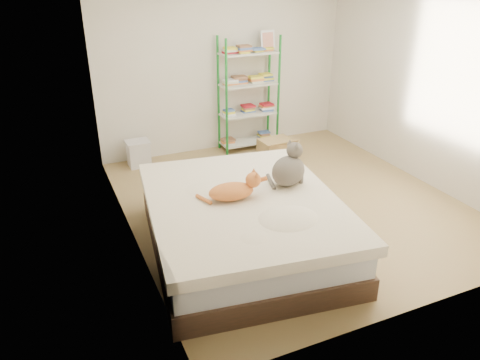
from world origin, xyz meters
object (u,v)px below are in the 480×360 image
cardboard_box (276,150)px  white_bin (139,153)px  bed (243,224)px  shelf_unit (249,92)px  orange_cat (231,189)px  grey_cat (289,165)px

cardboard_box → white_bin: 1.97m
bed → white_bin: bed is taller
bed → shelf_unit: 2.91m
bed → shelf_unit: (1.25, 2.56, 0.60)m
orange_cat → white_bin: bearing=105.4°
bed → cardboard_box: size_ratio=5.12×
orange_cat → bed: bearing=-8.7°
bed → cardboard_box: 2.36m
orange_cat → grey_cat: bearing=12.1°
bed → orange_cat: (-0.11, 0.03, 0.39)m
grey_cat → shelf_unit: 2.58m
shelf_unit → grey_cat: bearing=-105.9°
bed → shelf_unit: bearing=71.9°
bed → shelf_unit: shelf_unit is taller
grey_cat → orange_cat: bearing=78.8°
grey_cat → white_bin: bearing=6.4°
bed → orange_cat: orange_cat is taller
orange_cat → cardboard_box: orange_cat is taller
orange_cat → shelf_unit: size_ratio=0.30×
white_bin → grey_cat: bearing=-67.4°
shelf_unit → cardboard_box: size_ratio=3.62×
white_bin → bed: bearing=-79.3°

